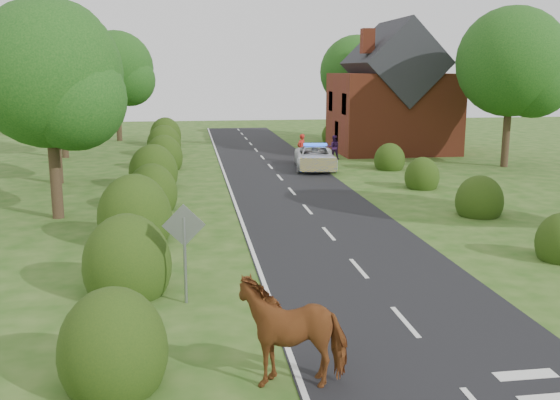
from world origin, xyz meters
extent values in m
plane|color=#244F13|center=(0.00, 0.00, 0.00)|extent=(120.00, 120.00, 0.00)
cube|color=black|center=(0.00, 15.00, 0.01)|extent=(6.00, 70.00, 0.02)
cube|color=white|center=(0.00, 0.00, 0.03)|extent=(0.12, 1.80, 0.01)
cube|color=white|center=(0.00, 4.00, 0.03)|extent=(0.12, 1.80, 0.01)
cube|color=white|center=(0.00, 8.00, 0.03)|extent=(0.12, 1.80, 0.01)
cube|color=white|center=(0.00, 12.00, 0.03)|extent=(0.12, 1.80, 0.01)
cube|color=white|center=(0.00, 16.00, 0.03)|extent=(0.12, 1.80, 0.01)
cube|color=white|center=(0.00, 20.00, 0.03)|extent=(0.12, 1.80, 0.01)
cube|color=white|center=(0.00, 24.00, 0.03)|extent=(0.12, 1.80, 0.01)
cube|color=white|center=(0.00, 28.00, 0.03)|extent=(0.12, 1.80, 0.01)
cube|color=white|center=(0.00, 32.00, 0.03)|extent=(0.12, 1.80, 0.01)
cube|color=white|center=(0.00, 36.00, 0.03)|extent=(0.12, 1.80, 0.01)
cube|color=white|center=(0.00, 40.00, 0.03)|extent=(0.12, 1.80, 0.01)
cube|color=white|center=(0.00, 44.00, 0.03)|extent=(0.12, 1.80, 0.01)
cube|color=white|center=(0.00, 48.00, 0.03)|extent=(0.12, 1.80, 0.01)
cube|color=white|center=(-2.90, 15.00, 0.03)|extent=(0.12, 70.00, 0.01)
cube|color=white|center=(1.40, -3.70, 0.03)|extent=(1.20, 0.35, 0.01)
cube|color=white|center=(1.40, -2.80, 0.03)|extent=(1.20, 0.35, 0.01)
ellipsoid|color=#213D11|center=(-6.30, -2.00, 0.66)|extent=(2.00, 2.10, 2.40)
ellipsoid|color=#213D11|center=(-6.50, 3.00, 0.74)|extent=(2.30, 2.41, 2.70)
ellipsoid|color=#213D11|center=(-6.70, 8.00, 0.83)|extent=(2.50, 2.62, 3.00)
ellipsoid|color=#213D11|center=(-6.40, 13.00, 0.69)|extent=(2.10, 2.20, 2.50)
ellipsoid|color=#213D11|center=(-6.60, 18.00, 0.77)|extent=(2.40, 2.52, 2.80)
ellipsoid|color=#213D11|center=(-6.30, 24.00, 0.72)|extent=(2.20, 2.31, 2.60)
ellipsoid|color=#213D11|center=(-6.50, 30.00, 0.74)|extent=(2.30, 2.41, 2.70)
ellipsoid|color=#213D11|center=(-6.60, 36.00, 0.77)|extent=(2.40, 2.52, 2.80)
ellipsoid|color=#213D11|center=(6.60, 10.00, 0.58)|extent=(1.90, 2.00, 2.10)
ellipsoid|color=#213D11|center=(6.50, 16.00, 0.55)|extent=(1.70, 1.78, 2.00)
ellipsoid|color=#213D11|center=(6.80, 22.00, 0.55)|extent=(1.80, 1.89, 2.00)
ellipsoid|color=#213D11|center=(6.60, 36.00, 0.55)|extent=(1.70, 1.78, 2.00)
cylinder|color=#332316|center=(-10.00, 12.00, 1.98)|extent=(0.44, 0.44, 3.96)
sphere|color=#124011|center=(-10.00, 12.00, 5.58)|extent=(5.60, 5.60, 5.60)
sphere|color=#33661E|center=(-9.02, 11.44, 4.68)|extent=(3.92, 3.92, 3.92)
cylinder|color=#332316|center=(-11.50, 20.00, 1.87)|extent=(0.44, 0.44, 3.74)
sphere|color=#124011|center=(-11.50, 20.00, 5.27)|extent=(5.60, 5.60, 5.60)
sphere|color=#33661E|center=(-10.52, 19.44, 4.42)|extent=(3.92, 3.92, 3.92)
cylinder|color=#332316|center=(-13.00, 30.00, 2.42)|extent=(0.44, 0.44, 4.84)
sphere|color=#124011|center=(-13.00, 30.00, 6.82)|extent=(6.80, 6.80, 6.80)
sphere|color=#33661E|center=(-11.81, 29.32, 5.72)|extent=(4.76, 4.76, 4.76)
cylinder|color=#332316|center=(-10.50, 40.00, 2.09)|extent=(0.44, 0.44, 4.18)
sphere|color=#124011|center=(-10.50, 40.00, 5.89)|extent=(6.00, 6.00, 6.00)
sphere|color=#33661E|center=(-9.45, 39.40, 4.94)|extent=(4.20, 4.20, 4.20)
cylinder|color=#332316|center=(14.00, 22.00, 2.20)|extent=(0.44, 0.44, 4.40)
sphere|color=#124011|center=(14.00, 22.00, 6.20)|extent=(6.40, 6.40, 6.40)
sphere|color=#33661E|center=(15.12, 21.36, 5.20)|extent=(4.48, 4.48, 4.48)
cylinder|color=#332316|center=(9.00, 38.00, 1.98)|extent=(0.44, 0.44, 3.96)
sphere|color=#124011|center=(9.00, 38.00, 5.58)|extent=(6.00, 6.00, 6.00)
sphere|color=#33661E|center=(10.05, 37.40, 4.68)|extent=(4.20, 4.20, 4.20)
cylinder|color=gray|center=(-5.00, 2.00, 1.10)|extent=(0.08, 0.08, 2.20)
cube|color=gray|center=(-5.00, 2.00, 2.00)|extent=(1.06, 0.04, 1.06)
cube|color=brown|center=(9.50, 30.00, 2.75)|extent=(8.00, 7.00, 5.50)
cube|color=black|center=(9.50, 30.00, 6.20)|extent=(5.94, 7.40, 5.94)
cube|color=brown|center=(7.00, 28.00, 7.60)|extent=(0.80, 0.80, 1.60)
imported|color=brown|center=(-3.00, -2.18, 0.83)|extent=(2.43, 1.39, 1.67)
imported|color=silver|center=(2.50, 22.74, 0.68)|extent=(2.87, 5.17, 1.37)
cube|color=yellow|center=(2.19, 20.27, 0.62)|extent=(2.04, 0.31, 0.75)
cube|color=blue|center=(2.50, 22.74, 1.45)|extent=(1.39, 0.45, 0.14)
imported|color=#AE2118|center=(2.15, 25.34, 0.91)|extent=(0.79, 0.75, 1.82)
imported|color=#3A184D|center=(4.52, 26.59, 0.78)|extent=(0.87, 0.74, 1.57)
camera|label=1|loc=(-4.81, -12.94, 5.70)|focal=40.00mm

